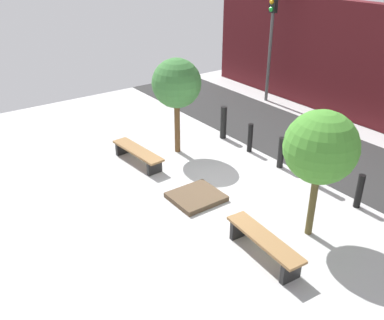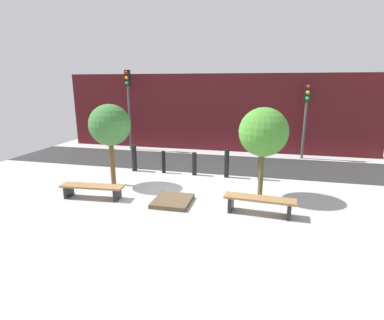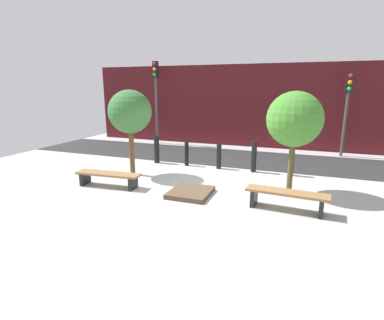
{
  "view_description": "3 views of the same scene",
  "coord_description": "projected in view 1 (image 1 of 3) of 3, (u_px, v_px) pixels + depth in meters",
  "views": [
    {
      "loc": [
        7.18,
        -6.03,
        5.58
      ],
      "look_at": [
        -0.45,
        -0.55,
        0.83
      ],
      "focal_mm": 40.0,
      "sensor_mm": 36.0,
      "label": 1
    },
    {
      "loc": [
        2.49,
        -8.72,
        3.47
      ],
      "look_at": [
        0.48,
        -0.27,
        1.23
      ],
      "focal_mm": 28.0,
      "sensor_mm": 36.0,
      "label": 2
    },
    {
      "loc": [
        2.74,
        -8.02,
        2.89
      ],
      "look_at": [
        -0.08,
        -0.41,
        0.9
      ],
      "focal_mm": 28.0,
      "sensor_mm": 36.0,
      "label": 3
    }
  ],
  "objects": [
    {
      "name": "bollard_far_right",
      "position": [
        359.0,
        191.0,
        9.98
      ],
      "size": [
        0.16,
        0.16,
        0.85
      ],
      "primitive_type": "cylinder",
      "color": "black",
      "rests_on": "ground"
    },
    {
      "name": "bench_right",
      "position": [
        264.0,
        243.0,
        8.38
      ],
      "size": [
        1.94,
        0.59,
        0.48
      ],
      "rotation": [
        0.0,
        0.0,
        -0.08
      ],
      "color": "black",
      "rests_on": "ground"
    },
    {
      "name": "traffic_light_west",
      "position": [
        271.0,
        27.0,
        15.84
      ],
      "size": [
        0.28,
        0.27,
        4.12
      ],
      "color": "#4C4C4C",
      "rests_on": "ground"
    },
    {
      "name": "bollard_center",
      "position": [
        281.0,
        153.0,
        11.78
      ],
      "size": [
        0.17,
        0.17,
        0.89
      ],
      "primitive_type": "cylinder",
      "color": "black",
      "rests_on": "ground"
    },
    {
      "name": "bollard_right",
      "position": [
        317.0,
        167.0,
        10.83
      ],
      "size": [
        0.18,
        0.18,
        1.08
      ],
      "primitive_type": "cylinder",
      "color": "black",
      "rests_on": "ground"
    },
    {
      "name": "ground_plane",
      "position": [
        220.0,
        190.0,
        10.86
      ],
      "size": [
        18.0,
        18.0,
        0.0
      ],
      "primitive_type": "plane",
      "color": "#ADADAD"
    },
    {
      "name": "tree_behind_right_bench",
      "position": [
        321.0,
        148.0,
        8.33
      ],
      "size": [
        1.48,
        1.48,
        2.79
      ],
      "color": "brown",
      "rests_on": "ground"
    },
    {
      "name": "planter_bed",
      "position": [
        196.0,
        197.0,
        10.44
      ],
      "size": [
        1.08,
        1.2,
        0.13
      ],
      "primitive_type": "cube",
      "color": "brown",
      "rests_on": "ground"
    },
    {
      "name": "road_strip",
      "position": [
        323.0,
        150.0,
        12.95
      ],
      "size": [
        18.0,
        3.22,
        0.01
      ],
      "primitive_type": "cube",
      "color": "#2A2A2A",
      "rests_on": "ground"
    },
    {
      "name": "bollard_left",
      "position": [
        250.0,
        138.0,
        12.69
      ],
      "size": [
        0.15,
        0.15,
        0.88
      ],
      "primitive_type": "cylinder",
      "color": "black",
      "rests_on": "ground"
    },
    {
      "name": "bench_left",
      "position": [
        138.0,
        153.0,
        12.06
      ],
      "size": [
        1.99,
        0.6,
        0.42
      ],
      "rotation": [
        0.0,
        0.0,
        0.08
      ],
      "color": "black",
      "rests_on": "ground"
    },
    {
      "name": "tree_behind_left_bench",
      "position": [
        177.0,
        84.0,
        11.96
      ],
      "size": [
        1.4,
        1.4,
        2.81
      ],
      "color": "brown",
      "rests_on": "ground"
    },
    {
      "name": "bollard_far_left",
      "position": [
        223.0,
        122.0,
        13.56
      ],
      "size": [
        0.2,
        0.2,
        1.05
      ],
      "primitive_type": "cylinder",
      "color": "black",
      "rests_on": "ground"
    }
  ]
}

